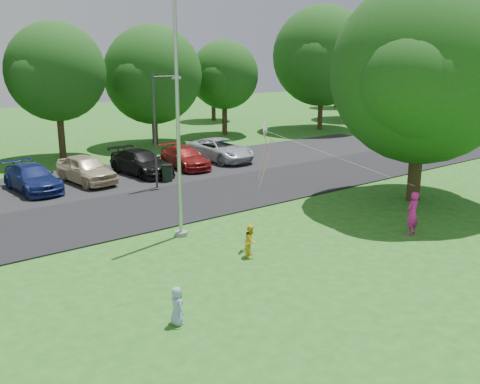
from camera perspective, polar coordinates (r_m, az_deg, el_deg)
ground at (r=19.24m, az=10.75°, el=-6.36°), size 120.00×120.00×0.00m
park_road at (r=25.73m, az=-4.34°, el=-0.66°), size 60.00×6.00×0.06m
parking_strip at (r=31.21m, az=-10.95°, el=1.85°), size 42.00×7.00×0.06m
flagpole at (r=19.75m, az=-6.63°, el=6.86°), size 0.50×0.50×10.00m
street_lamp at (r=27.41m, az=-8.69°, el=7.51°), size 1.63×0.21×5.79m
trash_can at (r=29.09m, az=-7.78°, el=1.98°), size 0.61×0.61×0.97m
big_tree at (r=25.73m, az=18.96°, el=11.61°), size 9.01×8.28×10.12m
tree_row at (r=39.08m, az=-15.22°, el=12.57°), size 64.35×11.94×10.88m
horizon_trees at (r=49.00m, az=-16.88°, el=11.13°), size 77.46×7.20×7.02m
parked_cars at (r=31.24m, az=-9.99°, el=3.25°), size 14.30×5.51×1.48m
woman at (r=21.49m, az=17.92°, el=-2.18°), size 0.63×0.43×1.70m
child_yellow at (r=18.38m, az=1.17°, el=-5.21°), size 0.70×0.67×1.14m
child_blue at (r=14.11m, az=-6.75°, el=-11.97°), size 0.37×0.53×1.03m
kite at (r=19.00m, az=3.09°, el=5.13°), size 5.30×3.08×2.52m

